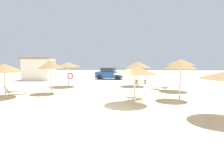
{
  "coord_description": "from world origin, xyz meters",
  "views": [
    {
      "loc": [
        0.81,
        -12.95,
        3.2
      ],
      "look_at": [
        0.0,
        3.0,
        1.2
      ],
      "focal_mm": 33.98,
      "sensor_mm": 36.0,
      "label": 1
    }
  ],
  "objects_px": {
    "parasol_3": "(4,68)",
    "parasol_6": "(181,65)",
    "parasol_4": "(138,65)",
    "lounger_3": "(15,91)",
    "bench_0": "(141,81)",
    "lounger_0": "(158,87)",
    "parasol_5": "(50,65)",
    "parasol_7": "(68,65)",
    "parked_car": "(109,74)",
    "lounger_1": "(137,95)",
    "parasol_1": "(135,70)",
    "beach_cabana": "(39,69)",
    "parasol_0": "(181,62)"
  },
  "relations": [
    {
      "from": "parasol_3",
      "to": "parasol_6",
      "type": "distance_m",
      "value": 13.71
    },
    {
      "from": "parasol_4",
      "to": "lounger_3",
      "type": "height_order",
      "value": "parasol_4"
    },
    {
      "from": "bench_0",
      "to": "lounger_0",
      "type": "bearing_deg",
      "value": -74.22
    },
    {
      "from": "parasol_5",
      "to": "parasol_7",
      "type": "bearing_deg",
      "value": 85.37
    },
    {
      "from": "parked_car",
      "to": "parasol_6",
      "type": "bearing_deg",
      "value": -67.7
    },
    {
      "from": "lounger_0",
      "to": "lounger_1",
      "type": "height_order",
      "value": "lounger_1"
    },
    {
      "from": "parasol_1",
      "to": "parasol_5",
      "type": "bearing_deg",
      "value": 150.83
    },
    {
      "from": "bench_0",
      "to": "beach_cabana",
      "type": "relative_size",
      "value": 0.37
    },
    {
      "from": "parasol_6",
      "to": "lounger_3",
      "type": "relative_size",
      "value": 1.48
    },
    {
      "from": "parasol_3",
      "to": "beach_cabana",
      "type": "relative_size",
      "value": 0.75
    },
    {
      "from": "parasol_5",
      "to": "parked_car",
      "type": "xyz_separation_m",
      "value": [
        4.35,
        12.84,
        -1.76
      ]
    },
    {
      "from": "parked_car",
      "to": "bench_0",
      "type": "bearing_deg",
      "value": -51.02
    },
    {
      "from": "parasol_6",
      "to": "parasol_7",
      "type": "height_order",
      "value": "parasol_6"
    },
    {
      "from": "lounger_0",
      "to": "parked_car",
      "type": "relative_size",
      "value": 0.45
    },
    {
      "from": "parasol_4",
      "to": "parasol_5",
      "type": "xyz_separation_m",
      "value": [
        -8.01,
        -5.28,
        0.15
      ]
    },
    {
      "from": "parasol_4",
      "to": "parasol_6",
      "type": "bearing_deg",
      "value": -71.36
    },
    {
      "from": "parasol_5",
      "to": "lounger_1",
      "type": "relative_size",
      "value": 1.65
    },
    {
      "from": "lounger_0",
      "to": "parked_car",
      "type": "height_order",
      "value": "parked_car"
    },
    {
      "from": "parasol_0",
      "to": "bench_0",
      "type": "height_order",
      "value": "parasol_0"
    },
    {
      "from": "parasol_5",
      "to": "parasol_7",
      "type": "distance_m",
      "value": 4.57
    },
    {
      "from": "parasol_0",
      "to": "lounger_1",
      "type": "relative_size",
      "value": 1.72
    },
    {
      "from": "parasol_7",
      "to": "lounger_1",
      "type": "relative_size",
      "value": 1.57
    },
    {
      "from": "parasol_1",
      "to": "lounger_1",
      "type": "height_order",
      "value": "parasol_1"
    },
    {
      "from": "parasol_0",
      "to": "lounger_3",
      "type": "height_order",
      "value": "parasol_0"
    },
    {
      "from": "lounger_3",
      "to": "parked_car",
      "type": "relative_size",
      "value": 0.46
    },
    {
      "from": "lounger_1",
      "to": "lounger_3",
      "type": "xyz_separation_m",
      "value": [
        -10.48,
        1.69,
        0.0
      ]
    },
    {
      "from": "parked_car",
      "to": "parasol_5",
      "type": "bearing_deg",
      "value": -108.71
    },
    {
      "from": "bench_0",
      "to": "parasol_6",
      "type": "bearing_deg",
      "value": -78.45
    },
    {
      "from": "lounger_3",
      "to": "lounger_1",
      "type": "bearing_deg",
      "value": -9.16
    },
    {
      "from": "parasol_1",
      "to": "parasol_5",
      "type": "distance_m",
      "value": 8.2
    },
    {
      "from": "beach_cabana",
      "to": "parked_car",
      "type": "bearing_deg",
      "value": 7.24
    },
    {
      "from": "parasol_0",
      "to": "parasol_6",
      "type": "distance_m",
      "value": 4.59
    },
    {
      "from": "parasol_0",
      "to": "parasol_4",
      "type": "distance_m",
      "value": 5.02
    },
    {
      "from": "parasol_5",
      "to": "parasol_6",
      "type": "height_order",
      "value": "parasol_5"
    },
    {
      "from": "parasol_4",
      "to": "lounger_1",
      "type": "relative_size",
      "value": 1.58
    },
    {
      "from": "beach_cabana",
      "to": "parasol_3",
      "type": "bearing_deg",
      "value": -79.19
    },
    {
      "from": "parasol_4",
      "to": "lounger_3",
      "type": "distance_m",
      "value": 12.67
    },
    {
      "from": "lounger_1",
      "to": "lounger_0",
      "type": "bearing_deg",
      "value": 64.89
    },
    {
      "from": "parasol_7",
      "to": "parasol_5",
      "type": "bearing_deg",
      "value": -94.63
    },
    {
      "from": "parasol_3",
      "to": "parasol_4",
      "type": "height_order",
      "value": "parasol_4"
    },
    {
      "from": "parasol_5",
      "to": "beach_cabana",
      "type": "relative_size",
      "value": 0.71
    },
    {
      "from": "parasol_4",
      "to": "parasol_7",
      "type": "relative_size",
      "value": 1.0
    },
    {
      "from": "parasol_4",
      "to": "parasol_7",
      "type": "bearing_deg",
      "value": -174.51
    },
    {
      "from": "parasol_7",
      "to": "parasol_6",
      "type": "bearing_deg",
      "value": -34.26
    },
    {
      "from": "parasol_3",
      "to": "parked_car",
      "type": "bearing_deg",
      "value": 63.33
    },
    {
      "from": "parasol_5",
      "to": "bench_0",
      "type": "xyz_separation_m",
      "value": [
        8.55,
        7.65,
        -2.23
      ]
    },
    {
      "from": "parasol_4",
      "to": "bench_0",
      "type": "bearing_deg",
      "value": 77.06
    },
    {
      "from": "parasol_3",
      "to": "bench_0",
      "type": "relative_size",
      "value": 2.01
    },
    {
      "from": "bench_0",
      "to": "parasol_5",
      "type": "bearing_deg",
      "value": -138.2
    },
    {
      "from": "lounger_0",
      "to": "parasol_1",
      "type": "bearing_deg",
      "value": -111.59
    }
  ]
}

